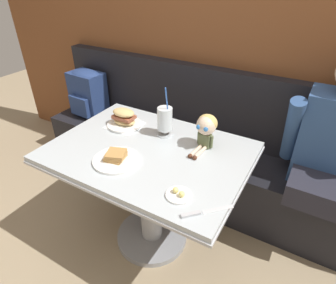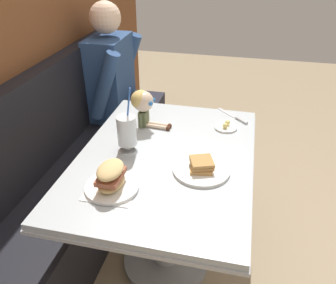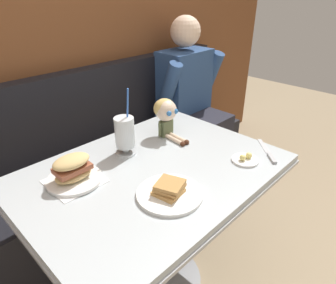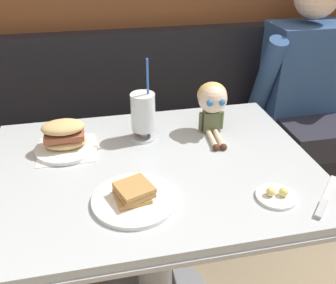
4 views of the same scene
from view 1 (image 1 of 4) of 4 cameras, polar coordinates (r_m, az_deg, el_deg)
The scene contains 12 objects.
ground_plane at distance 2.03m, azimuth -6.11°, elevation -21.73°, with size 8.00×8.00×0.00m, color #998466.
wood_panel_wall at distance 2.16m, azimuth 9.21°, elevation 20.26°, with size 4.40×0.08×2.40m, color brown.
booth_bench at distance 2.30m, azimuth 5.09°, elevation -2.53°, with size 2.60×0.48×1.00m.
diner_table at distance 1.73m, azimuth -3.68°, elevation -6.87°, with size 1.11×0.81×0.74m.
toast_plate at distance 1.53m, azimuth -10.24°, elevation -3.27°, with size 0.25×0.25×0.06m.
milkshake_glass at distance 1.70m, azimuth -0.58°, elevation 4.36°, with size 0.10×0.10×0.32m.
sandwich_plate at distance 1.85m, azimuth -8.75°, elevation 4.52°, with size 0.22×0.22×0.12m.
butter_saucer at distance 1.30m, azimuth 2.15°, elevation -10.40°, with size 0.12×0.12×0.04m.
butter_knife at distance 1.24m, azimuth 6.08°, elevation -13.89°, with size 0.18×0.18×0.01m.
seated_doll at distance 1.58m, azimuth 7.62°, elevation 2.99°, with size 0.12×0.22×0.20m.
backpack at distance 2.68m, azimuth -15.78°, elevation 9.62°, with size 0.31×0.26×0.41m.
diner_patron at distance 1.91m, azimuth 30.06°, elevation -0.28°, with size 0.55×0.48×0.81m.
Camera 1 is at (0.77, -0.93, 1.63)m, focal length 30.56 mm.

